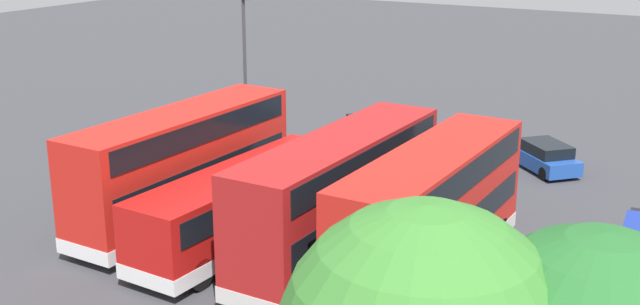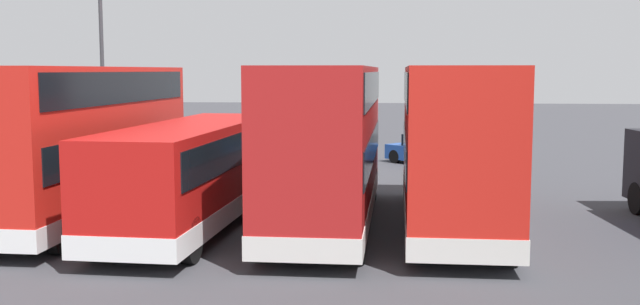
{
  "view_description": "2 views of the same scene",
  "coord_description": "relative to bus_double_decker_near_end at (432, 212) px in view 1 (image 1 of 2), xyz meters",
  "views": [
    {
      "loc": [
        -14.58,
        33.46,
        12.08
      ],
      "look_at": [
        2.37,
        3.94,
        1.78
      ],
      "focal_mm": 44.74,
      "sensor_mm": 36.0,
      "label": 1
    },
    {
      "loc": [
        -3.6,
        30.73,
        4.45
      ],
      "look_at": [
        -1.05,
        3.04,
        1.32
      ],
      "focal_mm": 41.11,
      "sensor_mm": 36.0,
      "label": 2
    }
  ],
  "objects": [
    {
      "name": "ground_plane",
      "position": [
        5.4,
        -9.94,
        -2.45
      ],
      "size": [
        140.0,
        140.0,
        0.0
      ],
      "primitive_type": "plane",
      "color": "#38383D"
    },
    {
      "name": "bus_double_decker_near_end",
      "position": [
        0.0,
        0.0,
        0.0
      ],
      "size": [
        2.76,
        10.91,
        4.55
      ],
      "color": "red",
      "rests_on": "ground"
    },
    {
      "name": "bus_double_decker_second",
      "position": [
        3.5,
        0.0,
        0.0
      ],
      "size": [
        2.78,
        11.33,
        4.55
      ],
      "color": "#A51919",
      "rests_on": "ground"
    },
    {
      "name": "bus_single_deck_third",
      "position": [
        7.24,
        0.78,
        -0.83
      ],
      "size": [
        3.11,
        10.48,
        2.95
      ],
      "color": "#B71411",
      "rests_on": "ground"
    },
    {
      "name": "bus_double_decker_fourth",
      "position": [
        10.72,
        -0.14,
        0.0
      ],
      "size": [
        2.88,
        11.2,
        4.55
      ],
      "color": "red",
      "rests_on": "ground"
    },
    {
      "name": "car_hatchback_silver",
      "position": [
        9.24,
        -14.79,
        -1.75
      ],
      "size": [
        4.06,
        4.59,
        1.43
      ],
      "color": "#1E479E",
      "rests_on": "ground"
    },
    {
      "name": "car_small_green",
      "position": [
        -0.22,
        -13.94,
        -1.75
      ],
      "size": [
        4.18,
        4.11,
        1.43
      ],
      "color": "#1E479E",
      "rests_on": "ground"
    },
    {
      "name": "lamp_post_tall",
      "position": [
        13.45,
        -8.42,
        2.37
      ],
      "size": [
        0.7,
        0.3,
        8.26
      ],
      "color": "#38383D",
      "rests_on": "ground"
    }
  ]
}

